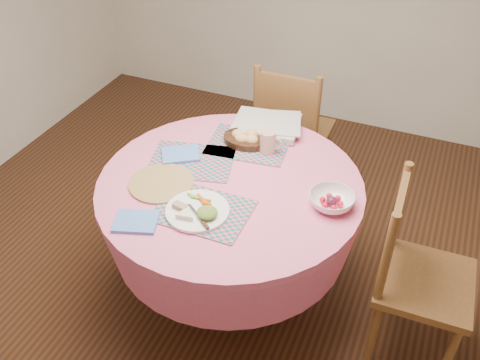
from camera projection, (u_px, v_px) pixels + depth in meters
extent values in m
plane|color=#331C0F|center=(232.00, 290.00, 2.93)|extent=(4.00, 4.00, 0.00)
cylinder|color=pink|center=(230.00, 186.00, 2.48)|extent=(1.24, 1.24, 0.04)
cone|color=pink|center=(230.00, 213.00, 2.59)|extent=(1.24, 1.24, 0.30)
cylinder|color=black|center=(231.00, 262.00, 2.79)|extent=(0.14, 0.14, 0.44)
cylinder|color=black|center=(232.00, 287.00, 2.91)|extent=(0.56, 0.56, 0.06)
cube|color=brown|center=(425.00, 283.00, 2.39)|extent=(0.42, 0.44, 0.04)
cylinder|color=brown|center=(449.00, 355.00, 2.35)|extent=(0.04, 0.04, 0.44)
cylinder|color=brown|center=(455.00, 297.00, 2.61)|extent=(0.04, 0.04, 0.44)
cylinder|color=brown|center=(373.00, 332.00, 2.45)|extent=(0.04, 0.04, 0.44)
cylinder|color=brown|center=(386.00, 278.00, 2.71)|extent=(0.04, 0.04, 0.44)
cylinder|color=brown|center=(386.00, 260.00, 2.17)|extent=(0.04, 0.04, 0.49)
cylinder|color=brown|center=(399.00, 207.00, 2.43)|extent=(0.04, 0.04, 0.49)
cube|color=brown|center=(397.00, 215.00, 2.24)|extent=(0.04, 0.35, 0.24)
cube|color=brown|center=(293.00, 131.00, 3.37)|extent=(0.44, 0.42, 0.04)
cylinder|color=brown|center=(325.00, 153.00, 3.58)|extent=(0.04, 0.04, 0.45)
cylinder|color=brown|center=(274.00, 141.00, 3.69)|extent=(0.04, 0.04, 0.45)
cylinder|color=brown|center=(310.00, 181.00, 3.33)|extent=(0.04, 0.04, 0.45)
cylinder|color=brown|center=(256.00, 168.00, 3.44)|extent=(0.04, 0.04, 0.45)
cylinder|color=brown|center=(316.00, 117.00, 3.03)|extent=(0.04, 0.04, 0.50)
cylinder|color=brown|center=(257.00, 105.00, 3.14)|extent=(0.04, 0.04, 0.50)
cube|color=brown|center=(287.00, 96.00, 3.02)|extent=(0.36, 0.03, 0.24)
cube|color=#126565|center=(203.00, 211.00, 2.31)|extent=(0.40, 0.30, 0.01)
cube|color=#126565|center=(192.00, 161.00, 2.60)|extent=(0.46, 0.39, 0.01)
cube|color=#126565|center=(248.00, 144.00, 2.72)|extent=(0.43, 0.34, 0.01)
cylinder|color=brown|center=(161.00, 183.00, 2.46)|extent=(0.30, 0.30, 0.01)
cube|color=#4F7BCB|center=(136.00, 222.00, 2.25)|extent=(0.22, 0.19, 0.01)
cube|color=#4F7BCB|center=(181.00, 154.00, 2.63)|extent=(0.23, 0.22, 0.01)
cylinder|color=white|center=(197.00, 211.00, 2.29)|extent=(0.28, 0.28, 0.01)
ellipsoid|color=#396121|center=(209.00, 211.00, 2.25)|extent=(0.11, 0.11, 0.04)
cylinder|color=beige|center=(188.00, 216.00, 2.24)|extent=(0.10, 0.10, 0.02)
cube|color=#926E54|center=(180.00, 209.00, 2.28)|extent=(0.07, 0.05, 0.02)
cube|color=silver|center=(198.00, 214.00, 2.26)|extent=(0.13, 0.10, 0.00)
cylinder|color=black|center=(246.00, 140.00, 2.71)|extent=(0.23, 0.23, 0.03)
ellipsoid|color=#EEBB7A|center=(238.00, 132.00, 2.70)|extent=(0.07, 0.06, 0.05)
ellipsoid|color=#EEBB7A|center=(251.00, 132.00, 2.71)|extent=(0.07, 0.06, 0.05)
ellipsoid|color=#EEBB7A|center=(251.00, 137.00, 2.66)|extent=(0.07, 0.06, 0.05)
ellipsoid|color=#EEBB7A|center=(241.00, 136.00, 2.67)|extent=(0.07, 0.06, 0.05)
cylinder|color=tan|center=(268.00, 142.00, 2.62)|extent=(0.08, 0.08, 0.12)
torus|color=tan|center=(276.00, 144.00, 2.61)|extent=(0.07, 0.01, 0.07)
imported|color=white|center=(332.00, 201.00, 2.32)|extent=(0.25, 0.25, 0.06)
sphere|color=red|center=(340.00, 204.00, 2.31)|extent=(0.03, 0.03, 0.03)
sphere|color=red|center=(338.00, 198.00, 2.34)|extent=(0.03, 0.03, 0.03)
sphere|color=red|center=(329.00, 196.00, 2.36)|extent=(0.03, 0.03, 0.03)
sphere|color=red|center=(323.00, 200.00, 2.34)|extent=(0.03, 0.03, 0.03)
sphere|color=red|center=(325.00, 206.00, 2.30)|extent=(0.03, 0.03, 0.03)
sphere|color=red|center=(334.00, 208.00, 2.29)|extent=(0.03, 0.03, 0.03)
sphere|color=#4A1528|center=(332.00, 201.00, 2.32)|extent=(0.05, 0.05, 0.05)
cube|color=silver|center=(266.00, 125.00, 2.82)|extent=(0.38, 0.32, 0.03)
cube|color=silver|center=(270.00, 122.00, 2.80)|extent=(0.38, 0.33, 0.01)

